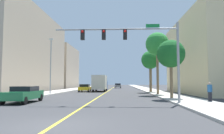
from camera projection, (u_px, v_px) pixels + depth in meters
ground at (110, 89)px, 50.14m from camera, size 192.00×192.00×0.00m
sidewalk_left at (74, 89)px, 50.55m from camera, size 3.68×168.00×0.15m
sidewalk_right at (147, 89)px, 49.74m from camera, size 3.68×168.00×0.15m
lane_marking_center at (110, 89)px, 50.14m from camera, size 0.16×144.00×0.01m
building_left_near at (15, 52)px, 40.24m from camera, size 11.32×27.88×15.22m
building_left_far at (50, 68)px, 64.51m from camera, size 14.56×16.71×12.50m
traffic_signal_mast at (136, 43)px, 16.97m from camera, size 10.07×0.36×6.41m
street_lamp at (51, 63)px, 29.77m from camera, size 0.56×0.28×7.83m
palm_near at (171, 54)px, 21.53m from camera, size 2.87×2.87×5.94m
palm_mid at (157, 45)px, 28.65m from camera, size 3.17×3.17×8.40m
palm_far at (150, 60)px, 35.50m from camera, size 3.06×3.06×6.90m
car_green at (24, 94)px, 17.84m from camera, size 2.07×4.56×1.38m
car_red at (97, 86)px, 54.04m from camera, size 1.97×4.59×1.37m
car_gray at (118, 86)px, 62.90m from camera, size 1.99×4.63×1.40m
car_yellow at (85, 88)px, 38.24m from camera, size 1.98×4.44×1.38m
delivery_truck at (100, 83)px, 39.55m from camera, size 2.44×7.21×3.01m
pedestrian at (210, 92)px, 17.52m from camera, size 0.38×0.38×1.58m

